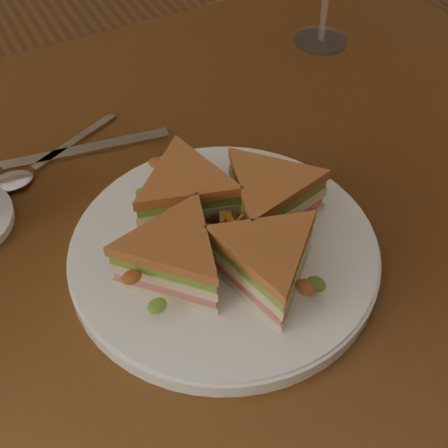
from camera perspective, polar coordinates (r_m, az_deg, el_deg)
name	(u,v)px	position (r m, az deg, el deg)	size (l,w,h in m)	color
table	(150,283)	(0.74, -6.80, -5.34)	(1.20, 0.80, 0.75)	#3B200D
plate	(224,253)	(0.63, 0.00, -2.63)	(0.31, 0.31, 0.02)	white
sandwich_wedges	(224,228)	(0.60, 0.00, -0.33)	(0.26, 0.26, 0.06)	beige
crisps_mound	(224,230)	(0.60, 0.00, -0.59)	(0.09, 0.09, 0.05)	#BC6818
spoon	(28,171)	(0.75, -17.44, 4.61)	(0.17, 0.09, 0.01)	silver
knife	(75,152)	(0.77, -13.46, 6.41)	(0.21, 0.05, 0.00)	silver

